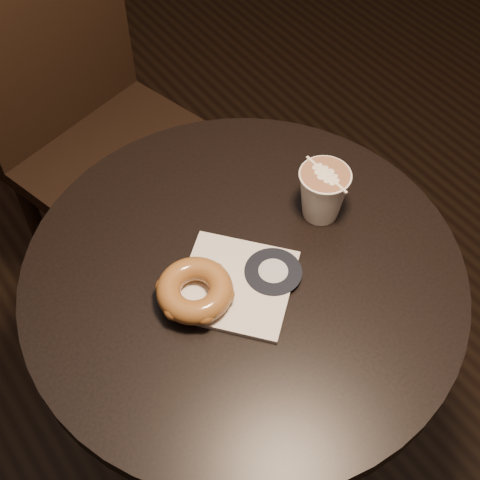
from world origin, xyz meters
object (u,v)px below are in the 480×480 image
Objects in this scene: chair at (88,106)px; doughnut at (195,290)px; latte_cup at (323,194)px; cafe_table at (243,333)px; pastry_bag at (236,285)px.

chair reaches higher than doughnut.
chair is 11.40× the size of latte_cup.
chair is at bearing 78.14° from doughnut.
doughnut is (-0.09, -0.00, 0.23)m from cafe_table.
chair is at bearing 44.61° from pastry_bag.
doughnut is 0.27m from latte_cup.
latte_cup reaches higher than pastry_bag.
latte_cup reaches higher than cafe_table.
pastry_bag is 0.07m from doughnut.
chair is 0.69m from pastry_bag.
cafe_table is 0.21m from pastry_bag.
chair is at bearing 85.92° from cafe_table.
latte_cup is at bearing 6.59° from cafe_table.
cafe_table is at bearing -6.49° from pastry_bag.
chair reaches higher than cafe_table.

